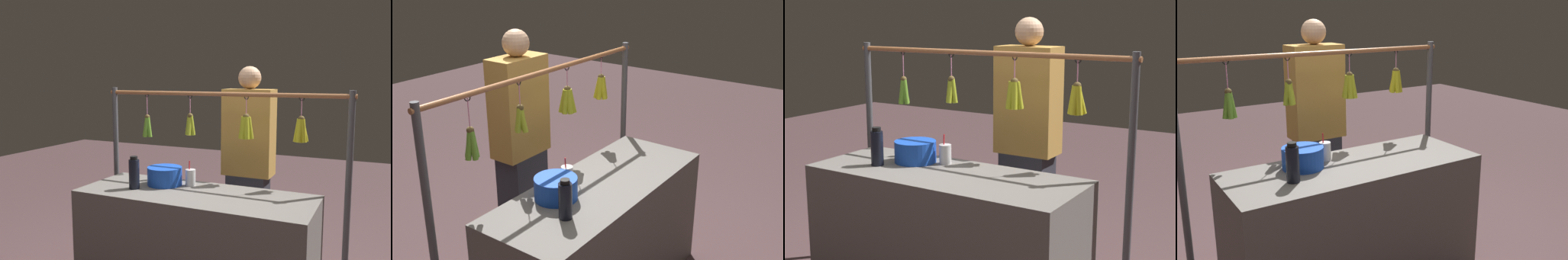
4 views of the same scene
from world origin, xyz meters
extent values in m
cube|color=#66605B|center=(0.00, 0.00, 0.42)|extent=(1.61, 0.62, 0.84)
cylinder|color=#4C4C51|center=(-0.94, -0.41, 0.77)|extent=(0.04, 0.04, 1.53)
cylinder|color=#4C4C51|center=(0.94, -0.41, 0.77)|extent=(0.04, 0.04, 1.53)
cylinder|color=#9E6038|center=(0.00, -0.41, 1.49)|extent=(1.95, 0.03, 0.03)
torus|color=black|center=(-0.62, -0.41, 1.47)|extent=(0.04, 0.02, 0.04)
cylinder|color=pink|center=(-0.62, -0.41, 1.40)|extent=(0.01, 0.01, 0.14)
sphere|color=brown|center=(-0.62, -0.41, 1.33)|extent=(0.05, 0.05, 0.05)
cylinder|color=gold|center=(-0.60, -0.41, 1.25)|extent=(0.06, 0.04, 0.17)
cylinder|color=gold|center=(-0.61, -0.39, 1.25)|extent=(0.04, 0.06, 0.17)
cylinder|color=gold|center=(-0.64, -0.40, 1.25)|extent=(0.05, 0.05, 0.17)
cylinder|color=gold|center=(-0.63, -0.43, 1.25)|extent=(0.07, 0.07, 0.17)
cylinder|color=gold|center=(-0.61, -0.44, 1.25)|extent=(0.05, 0.07, 0.17)
torus|color=black|center=(-0.22, -0.41, 1.47)|extent=(0.04, 0.01, 0.04)
cylinder|color=pink|center=(-0.22, -0.41, 1.40)|extent=(0.01, 0.01, 0.14)
sphere|color=brown|center=(-0.22, -0.41, 1.33)|extent=(0.05, 0.05, 0.05)
cylinder|color=gold|center=(-0.19, -0.41, 1.25)|extent=(0.06, 0.04, 0.17)
cylinder|color=gold|center=(-0.21, -0.39, 1.25)|extent=(0.05, 0.06, 0.17)
cylinder|color=gold|center=(-0.23, -0.39, 1.25)|extent=(0.05, 0.06, 0.17)
cylinder|color=gold|center=(-0.25, -0.42, 1.25)|extent=(0.06, 0.04, 0.17)
cylinder|color=gold|center=(-0.24, -0.44, 1.25)|extent=(0.06, 0.06, 0.17)
cylinder|color=gold|center=(-0.20, -0.44, 1.25)|extent=(0.06, 0.07, 0.17)
torus|color=black|center=(0.24, -0.41, 1.47)|extent=(0.04, 0.01, 0.04)
cylinder|color=pink|center=(0.24, -0.41, 1.40)|extent=(0.01, 0.01, 0.15)
sphere|color=brown|center=(0.24, -0.41, 1.32)|extent=(0.04, 0.04, 0.04)
cylinder|color=#A3B426|center=(0.25, -0.42, 1.24)|extent=(0.05, 0.03, 0.16)
cylinder|color=#A3B426|center=(0.24, -0.40, 1.24)|extent=(0.04, 0.07, 0.16)
cylinder|color=#A3B426|center=(0.22, -0.42, 1.24)|extent=(0.05, 0.03, 0.15)
cylinder|color=#A3B426|center=(0.24, -0.43, 1.24)|extent=(0.04, 0.06, 0.16)
torus|color=black|center=(0.63, -0.41, 1.47)|extent=(0.04, 0.01, 0.04)
cylinder|color=pink|center=(0.63, -0.41, 1.38)|extent=(0.01, 0.01, 0.18)
sphere|color=brown|center=(0.63, -0.41, 1.29)|extent=(0.04, 0.04, 0.04)
cylinder|color=#67A02D|center=(0.64, -0.42, 1.21)|extent=(0.06, 0.03, 0.17)
cylinder|color=#67A02D|center=(0.63, -0.40, 1.21)|extent=(0.04, 0.06, 0.17)
cylinder|color=#67A02D|center=(0.61, -0.41, 1.21)|extent=(0.05, 0.04, 0.17)
cylinder|color=#67A02D|center=(0.63, -0.43, 1.21)|extent=(0.04, 0.07, 0.17)
cylinder|color=black|center=(0.44, 0.08, 0.94)|extent=(0.08, 0.08, 0.21)
cylinder|color=black|center=(0.44, 0.08, 1.05)|extent=(0.05, 0.05, 0.02)
cylinder|color=blue|center=(0.30, -0.11, 0.90)|extent=(0.25, 0.25, 0.13)
cylinder|color=silver|center=(0.11, -0.17, 0.90)|extent=(0.07, 0.07, 0.12)
cylinder|color=red|center=(0.12, -0.17, 0.93)|extent=(0.01, 0.02, 0.18)
cube|color=#2D2D38|center=(-0.13, -0.78, 0.41)|extent=(0.32, 0.22, 0.81)
cube|color=#BF8C3F|center=(-0.13, -0.78, 1.17)|extent=(0.41, 0.22, 0.71)
sphere|color=tan|center=(-0.13, -0.78, 1.61)|extent=(0.19, 0.19, 0.19)
camera|label=1|loc=(-1.17, 2.50, 1.62)|focal=38.40mm
camera|label=2|loc=(2.25, 1.53, 2.21)|focal=45.04mm
camera|label=3|loc=(-1.88, 2.63, 1.73)|focal=53.92mm
camera|label=4|loc=(1.36, 2.32, 1.78)|focal=41.70mm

